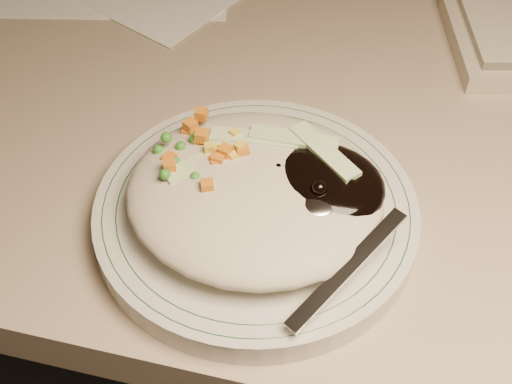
# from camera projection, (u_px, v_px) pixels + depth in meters

# --- Properties ---
(desk) EXTENTS (1.40, 0.70, 0.74)m
(desk) POSITION_uv_depth(u_px,v_px,m) (364.00, 210.00, 0.84)
(desk) COLOR gray
(desk) RESTS_ON ground
(plate) EXTENTS (0.25, 0.25, 0.02)m
(plate) POSITION_uv_depth(u_px,v_px,m) (256.00, 215.00, 0.55)
(plate) COLOR beige
(plate) RESTS_ON desk
(plate_rim) EXTENTS (0.24, 0.24, 0.00)m
(plate_rim) POSITION_uv_depth(u_px,v_px,m) (256.00, 206.00, 0.55)
(plate_rim) COLOR #144723
(plate_rim) RESTS_ON plate
(meal) EXTENTS (0.21, 0.19, 0.05)m
(meal) POSITION_uv_depth(u_px,v_px,m) (261.00, 189.00, 0.53)
(meal) COLOR #B5AB93
(meal) RESTS_ON plate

